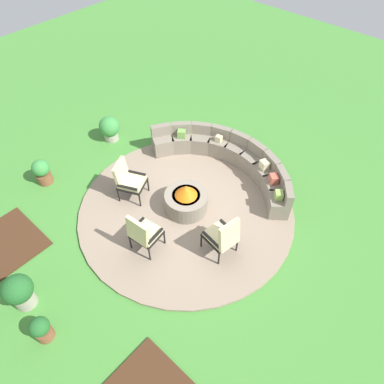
{
  "coord_description": "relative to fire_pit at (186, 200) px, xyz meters",
  "views": [
    {
      "loc": [
        3.63,
        -3.84,
        6.4
      ],
      "look_at": [
        0.0,
        0.2,
        0.45
      ],
      "focal_mm": 32.85,
      "sensor_mm": 36.0,
      "label": 1
    }
  ],
  "objects": [
    {
      "name": "fire_pit",
      "position": [
        0.0,
        0.0,
        0.0
      ],
      "size": [
        0.99,
        0.99,
        0.74
      ],
      "color": "gray",
      "rests_on": "patio_circle"
    },
    {
      "name": "patio_circle",
      "position": [
        0.0,
        0.0,
        -0.32
      ],
      "size": [
        5.02,
        5.02,
        0.06
      ],
      "primitive_type": "cylinder",
      "color": "gray",
      "rests_on": "ground_plane"
    },
    {
      "name": "potted_plant_2",
      "position": [
        -0.7,
        -3.74,
        0.11
      ],
      "size": [
        0.56,
        0.56,
        0.82
      ],
      "color": "#A89E8E",
      "rests_on": "ground_plane"
    },
    {
      "name": "lounge_chair_back_left",
      "position": [
        1.36,
        -0.38,
        0.26
      ],
      "size": [
        0.71,
        0.63,
        1.07
      ],
      "rotation": [
        0.0,
        0.0,
        7.7
      ],
      "color": "black",
      "rests_on": "patio_circle"
    },
    {
      "name": "potted_plant_3",
      "position": [
        -3.27,
        -1.7,
        0.01
      ],
      "size": [
        0.42,
        0.42,
        0.69
      ],
      "color": "brown",
      "rests_on": "ground_plane"
    },
    {
      "name": "curved_stone_bench",
      "position": [
        -0.12,
        1.74,
        0.03
      ],
      "size": [
        4.12,
        1.62,
        0.77
      ],
      "color": "gray",
      "rests_on": "patio_circle"
    },
    {
      "name": "mulch_bed_left",
      "position": [
        -2.26,
        -3.34,
        -0.33
      ],
      "size": [
        1.5,
        1.39,
        0.04
      ],
      "primitive_type": "cube",
      "color": "#472B19",
      "rests_on": "ground_plane"
    },
    {
      "name": "potted_plant_1",
      "position": [
        -3.36,
        0.5,
        0.04
      ],
      "size": [
        0.57,
        0.57,
        0.72
      ],
      "color": "#A89E8E",
      "rests_on": "ground_plane"
    },
    {
      "name": "ground_plane",
      "position": [
        0.0,
        0.0,
        -0.35
      ],
      "size": [
        24.0,
        24.0,
        0.0
      ],
      "primitive_type": "plane",
      "color": "#478C38"
    },
    {
      "name": "potted_plant_0",
      "position": [
        0.12,
        -3.85,
        -0.03
      ],
      "size": [
        0.35,
        0.35,
        0.59
      ],
      "color": "brown",
      "rests_on": "ground_plane"
    },
    {
      "name": "lounge_chair_front_left",
      "position": [
        -1.28,
        -0.59,
        0.25
      ],
      "size": [
        0.77,
        0.75,
        1.01
      ],
      "rotation": [
        0.0,
        0.0,
        5.15
      ],
      "color": "black",
      "rests_on": "patio_circle"
    },
    {
      "name": "lounge_chair_front_right",
      "position": [
        0.11,
        -1.4,
        0.27
      ],
      "size": [
        0.62,
        0.61,
        1.09
      ],
      "rotation": [
        0.0,
        0.0,
        6.41
      ],
      "color": "black",
      "rests_on": "patio_circle"
    }
  ]
}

